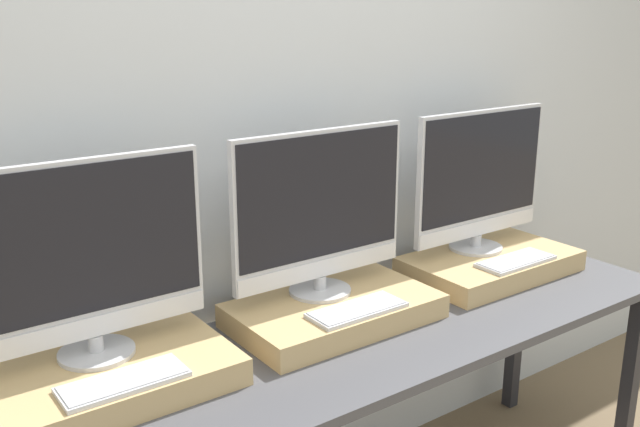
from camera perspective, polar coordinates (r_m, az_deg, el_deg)
wall_back at (r=2.34m, az=-3.16°, el=5.69°), size 8.00×0.04×2.60m
workbench at (r=2.22m, az=2.80°, el=-11.18°), size 2.36×0.66×0.77m
wooden_riser_left at (r=1.95m, az=-16.57°, el=-12.57°), size 0.64×0.37×0.08m
monitor_left at (r=1.89m, az=-18.09°, el=-3.33°), size 0.62×0.20×0.52m
keyboard_left at (r=1.83m, az=-15.45°, el=-12.83°), size 0.31×0.12×0.01m
wooden_riser_center at (r=2.25m, az=1.14°, el=-7.79°), size 0.64×0.37×0.08m
monitor_center at (r=2.20m, az=0.03°, el=0.24°), size 0.62×0.20×0.52m
keyboard_center at (r=2.15m, az=2.99°, el=-7.69°), size 0.31×0.12×0.01m
wooden_riser_right at (r=2.72m, az=13.47°, el=-3.93°), size 0.64×0.37×0.08m
monitor_right at (r=2.68m, az=12.71°, el=2.74°), size 0.62×0.20×0.52m
keyboard_right at (r=2.64m, az=15.40°, el=-3.67°), size 0.31×0.12×0.01m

